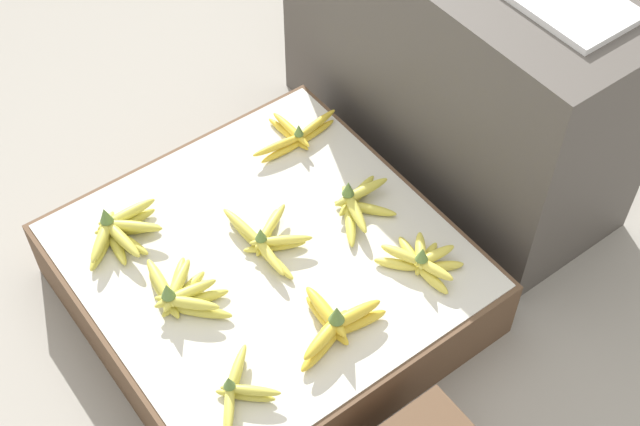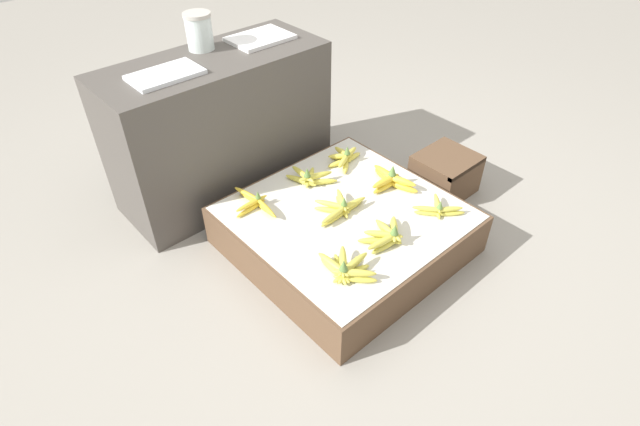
# 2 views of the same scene
# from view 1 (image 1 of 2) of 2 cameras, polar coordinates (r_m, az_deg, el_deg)

# --- Properties ---
(ground_plane) EXTENTS (10.00, 10.00, 0.00)m
(ground_plane) POSITION_cam_1_polar(r_m,az_deg,el_deg) (2.43, -3.27, -5.59)
(ground_plane) COLOR gray
(display_platform) EXTENTS (0.92, 0.91, 0.21)m
(display_platform) POSITION_cam_1_polar(r_m,az_deg,el_deg) (2.35, -3.38, -4.19)
(display_platform) COLOR brown
(display_platform) RESTS_ON ground_plane
(back_vendor_table) EXTENTS (1.08, 0.44, 0.72)m
(back_vendor_table) POSITION_cam_1_polar(r_m,az_deg,el_deg) (2.56, 8.75, 9.54)
(back_vendor_table) COLOR #4C4742
(back_vendor_table) RESTS_ON ground_plane
(banana_bunch_front_left) EXTENTS (0.19, 0.25, 0.10)m
(banana_bunch_front_left) POSITION_cam_1_polar(r_m,az_deg,el_deg) (2.33, -12.75, -1.18)
(banana_bunch_front_left) COLOR gold
(banana_bunch_front_left) RESTS_ON display_platform
(banana_bunch_front_midleft) EXTENTS (0.26, 0.18, 0.10)m
(banana_bunch_front_midleft) POSITION_cam_1_polar(r_m,az_deg,el_deg) (2.18, -8.91, -5.14)
(banana_bunch_front_midleft) COLOR gold
(banana_bunch_front_midleft) RESTS_ON display_platform
(banana_bunch_front_midright) EXTENTS (0.18, 0.18, 0.08)m
(banana_bunch_front_midright) POSITION_cam_1_polar(r_m,az_deg,el_deg) (2.03, -5.33, -11.29)
(banana_bunch_front_midright) COLOR gold
(banana_bunch_front_midright) RESTS_ON display_platform
(banana_bunch_middle_midleft) EXTENTS (0.28, 0.17, 0.09)m
(banana_bunch_middle_midleft) POSITION_cam_1_polar(r_m,az_deg,el_deg) (2.26, -3.54, -1.71)
(banana_bunch_middle_midleft) COLOR #DBCC4C
(banana_bunch_middle_midleft) RESTS_ON display_platform
(banana_bunch_middle_midright) EXTENTS (0.18, 0.27, 0.11)m
(banana_bunch_middle_midright) POSITION_cam_1_polar(r_m,az_deg,el_deg) (2.10, 0.92, -7.16)
(banana_bunch_middle_midright) COLOR gold
(banana_bunch_middle_midright) RESTS_ON display_platform
(banana_bunch_back_left) EXTENTS (0.18, 0.29, 0.08)m
(banana_bunch_back_left) POSITION_cam_1_polar(r_m,az_deg,el_deg) (2.51, -1.57, 4.96)
(banana_bunch_back_left) COLOR gold
(banana_bunch_back_left) RESTS_ON display_platform
(banana_bunch_back_midleft) EXTENTS (0.18, 0.21, 0.10)m
(banana_bunch_back_midleft) POSITION_cam_1_polar(r_m,az_deg,el_deg) (2.33, 2.39, 0.58)
(banana_bunch_back_midleft) COLOR gold
(banana_bunch_back_midleft) RESTS_ON display_platform
(banana_bunch_back_midright) EXTENTS (0.21, 0.19, 0.10)m
(banana_bunch_back_midright) POSITION_cam_1_polar(r_m,az_deg,el_deg) (2.23, 6.53, -3.05)
(banana_bunch_back_midright) COLOR #DBCC4C
(banana_bunch_back_midright) RESTS_ON display_platform
(foam_tray_white) EXTENTS (0.29, 0.21, 0.02)m
(foam_tray_white) POSITION_cam_1_polar(r_m,az_deg,el_deg) (2.21, 15.71, 12.82)
(foam_tray_white) COLOR white
(foam_tray_white) RESTS_ON back_vendor_table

